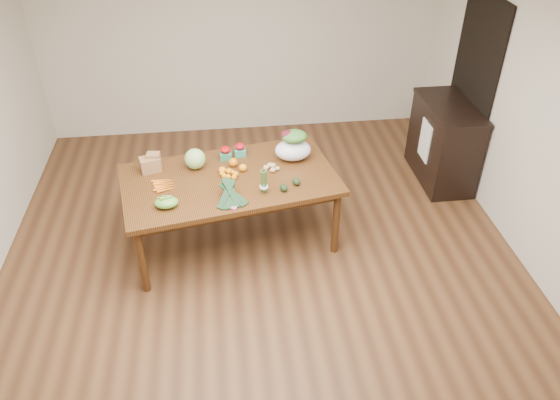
{
  "coord_description": "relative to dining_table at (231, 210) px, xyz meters",
  "views": [
    {
      "loc": [
        -0.31,
        -3.74,
        3.57
      ],
      "look_at": [
        0.15,
        0.0,
        0.88
      ],
      "focal_mm": 35.0,
      "sensor_mm": 36.0,
      "label": 1
    }
  ],
  "objects": [
    {
      "name": "potato_c",
      "position": [
        0.43,
        0.13,
        0.4
      ],
      "size": [
        0.06,
        0.05,
        0.05
      ],
      "primitive_type": "ellipsoid",
      "color": "tan",
      "rests_on": "dining_table"
    },
    {
      "name": "potato_d",
      "position": [
        0.4,
        0.14,
        0.4
      ],
      "size": [
        0.06,
        0.05,
        0.05
      ],
      "primitive_type": "ellipsoid",
      "color": "#DAC47D",
      "rests_on": "dining_table"
    },
    {
      "name": "potato_b",
      "position": [
        0.42,
        0.05,
        0.4
      ],
      "size": [
        0.06,
        0.05,
        0.05
      ],
      "primitive_type": "ellipsoid",
      "color": "tan",
      "rests_on": "dining_table"
    },
    {
      "name": "cabinet",
      "position": [
        2.48,
        0.87,
        0.1
      ],
      "size": [
        0.52,
        1.02,
        0.94
      ],
      "primitive_type": "cube",
      "color": "black",
      "rests_on": "floor"
    },
    {
      "name": "orange_a",
      "position": [
        -0.06,
        0.08,
        0.41
      ],
      "size": [
        0.07,
        0.07,
        0.07
      ],
      "primitive_type": "sphere",
      "color": "orange",
      "rests_on": "dining_table"
    },
    {
      "name": "potato_e",
      "position": [
        0.47,
        0.08,
        0.39
      ],
      "size": [
        0.05,
        0.04,
        0.04
      ],
      "primitive_type": "ellipsoid",
      "color": "#DEC680",
      "rests_on": "dining_table"
    },
    {
      "name": "mandarin_cluster",
      "position": [
        0.0,
        0.03,
        0.42
      ],
      "size": [
        0.21,
        0.21,
        0.08
      ],
      "primitive_type": null,
      "rotation": [
        0.0,
        0.0,
        0.18
      ],
      "color": "orange",
      "rests_on": "dining_table"
    },
    {
      "name": "dish_towel",
      "position": [
        2.22,
        0.8,
        0.18
      ],
      "size": [
        0.02,
        0.28,
        0.45
      ],
      "primitive_type": "cube",
      "color": "white",
      "rests_on": "cabinet"
    },
    {
      "name": "orange_c",
      "position": [
        0.14,
        0.1,
        0.41
      ],
      "size": [
        0.07,
        0.07,
        0.07
      ],
      "primitive_type": "sphere",
      "color": "#FF9E0F",
      "rests_on": "dining_table"
    },
    {
      "name": "snap_pea_bag",
      "position": [
        -0.56,
        -0.4,
        0.42
      ],
      "size": [
        0.21,
        0.16,
        0.09
      ],
      "primitive_type": "ellipsoid",
      "color": "#6DAF3B",
      "rests_on": "dining_table"
    },
    {
      "name": "cabbage",
      "position": [
        -0.31,
        0.22,
        0.48
      ],
      "size": [
        0.2,
        0.2,
        0.2
      ],
      "primitive_type": "sphere",
      "color": "#A0C672",
      "rests_on": "dining_table"
    },
    {
      "name": "kale_bunch",
      "position": [
        0.0,
        -0.41,
        0.45
      ],
      "size": [
        0.39,
        0.45,
        0.16
      ],
      "primitive_type": null,
      "rotation": [
        0.0,
        0.0,
        0.18
      ],
      "color": "black",
      "rests_on": "dining_table"
    },
    {
      "name": "avocado_b",
      "position": [
        0.61,
        -0.19,
        0.41
      ],
      "size": [
        0.09,
        0.11,
        0.07
      ],
      "primitive_type": "ellipsoid",
      "rotation": [
        0.0,
        0.0,
        0.3
      ],
      "color": "black",
      "rests_on": "dining_table"
    },
    {
      "name": "floor",
      "position": [
        0.26,
        -0.6,
        -0.38
      ],
      "size": [
        6.0,
        6.0,
        0.0
      ],
      "primitive_type": "plane",
      "color": "brown",
      "rests_on": "ground"
    },
    {
      "name": "carrots",
      "position": [
        -0.6,
        -0.07,
        0.39
      ],
      "size": [
        0.25,
        0.25,
        0.03
      ],
      "primitive_type": null,
      "rotation": [
        0.0,
        0.0,
        0.18
      ],
      "color": "orange",
      "rests_on": "dining_table"
    },
    {
      "name": "orange_b",
      "position": [
        0.05,
        0.2,
        0.42
      ],
      "size": [
        0.09,
        0.09,
        0.09
      ],
      "primitive_type": "sphere",
      "color": "orange",
      "rests_on": "dining_table"
    },
    {
      "name": "potato_a",
      "position": [
        0.36,
        0.1,
        0.4
      ],
      "size": [
        0.06,
        0.05,
        0.05
      ],
      "primitive_type": "ellipsoid",
      "color": "#DDBB7F",
      "rests_on": "dining_table"
    },
    {
      "name": "strawberry_basket_b",
      "position": [
        0.13,
        0.41,
        0.43
      ],
      "size": [
        0.13,
        0.13,
        0.1
      ],
      "primitive_type": null,
      "rotation": [
        0.0,
        0.0,
        0.18
      ],
      "color": "red",
      "rests_on": "dining_table"
    },
    {
      "name": "room_walls",
      "position": [
        0.26,
        -0.6,
        0.97
      ],
      "size": [
        5.02,
        6.02,
        2.7
      ],
      "color": "beige",
      "rests_on": "floor"
    },
    {
      "name": "salad_bag",
      "position": [
        0.64,
        0.27,
        0.51
      ],
      "size": [
        0.4,
        0.33,
        0.28
      ],
      "primitive_type": null,
      "rotation": [
        0.0,
        0.0,
        0.18
      ],
      "color": "silver",
      "rests_on": "dining_table"
    },
    {
      "name": "paper_bag",
      "position": [
        -0.74,
        0.21,
        0.46
      ],
      "size": [
        0.28,
        0.24,
        0.17
      ],
      "primitive_type": null,
      "rotation": [
        0.0,
        0.0,
        0.18
      ],
      "color": "#A46E49",
      "rests_on": "dining_table"
    },
    {
      "name": "asparagus_bundle",
      "position": [
        0.3,
        -0.29,
        0.5
      ],
      "size": [
        0.1,
        0.13,
        0.26
      ],
      "primitive_type": null,
      "rotation": [
        0.15,
        0.0,
        0.18
      ],
      "color": "#5B803A",
      "rests_on": "dining_table"
    },
    {
      "name": "dining_table",
      "position": [
        0.0,
        0.0,
        0.0
      ],
      "size": [
        2.16,
        1.45,
        0.75
      ],
      "primitive_type": "cube",
      "rotation": [
        0.0,
        0.0,
        0.18
      ],
      "color": "#573614",
      "rests_on": "floor"
    },
    {
      "name": "avocado_a",
      "position": [
        0.48,
        -0.27,
        0.41
      ],
      "size": [
        0.09,
        0.11,
        0.06
      ],
      "primitive_type": "ellipsoid",
      "rotation": [
        0.0,
        0.0,
        0.3
      ],
      "color": "black",
      "rests_on": "dining_table"
    },
    {
      "name": "doorway_dark",
      "position": [
        2.74,
        1.0,
        0.68
      ],
      "size": [
        0.02,
        1.0,
        2.1
      ],
      "primitive_type": "cube",
      "color": "black",
      "rests_on": "floor"
    },
    {
      "name": "strawberry_basket_a",
      "position": [
        -0.02,
        0.36,
        0.43
      ],
      "size": [
        0.13,
        0.13,
        0.1
      ],
      "primitive_type": null,
      "rotation": [
        0.0,
        0.0,
        0.18
      ],
      "color": "#BC0C0E",
      "rests_on": "dining_table"
    }
  ]
}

